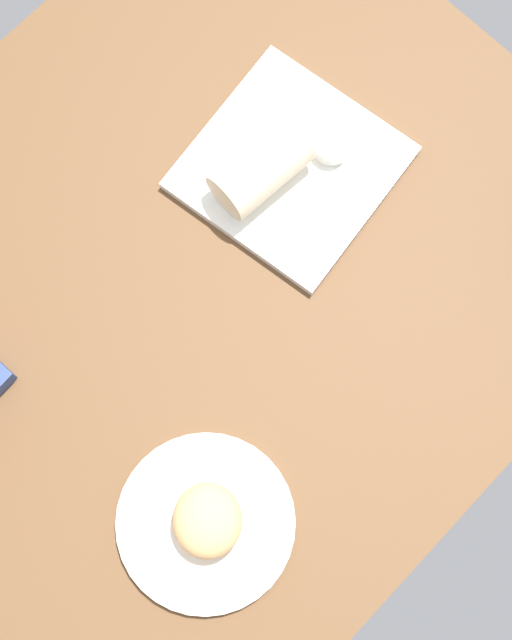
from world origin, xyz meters
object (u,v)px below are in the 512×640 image
object	(u,v)px
sauce_cup	(330,145)
square_plate	(291,167)
scone_pastry	(207,520)
breakfast_wrap	(260,169)
round_plate	(206,523)

from	to	relation	value
sauce_cup	square_plate	bearing A→B (deg)	-21.10
scone_pastry	square_plate	distance (cm)	48.20
scone_pastry	breakfast_wrap	world-z (taller)	breakfast_wrap
square_plate	breakfast_wrap	bearing A→B (deg)	-21.10
round_plate	breakfast_wrap	bearing A→B (deg)	-144.63
square_plate	sauce_cup	xyz separation A→B (cm)	(-5.32, 2.05, 2.08)
scone_pastry	sauce_cup	world-z (taller)	scone_pastry
square_plate	scone_pastry	bearing A→B (deg)	31.24
round_plate	breakfast_wrap	world-z (taller)	breakfast_wrap
sauce_cup	breakfast_wrap	world-z (taller)	breakfast_wrap
round_plate	square_plate	xyz separation A→B (cm)	(-41.53, -24.82, 0.10)
round_plate	breakfast_wrap	distance (cm)	45.93
round_plate	sauce_cup	distance (cm)	52.13
square_plate	sauce_cup	size ratio (longest dim) A/B	5.18
scone_pastry	square_plate	bearing A→B (deg)	-148.76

